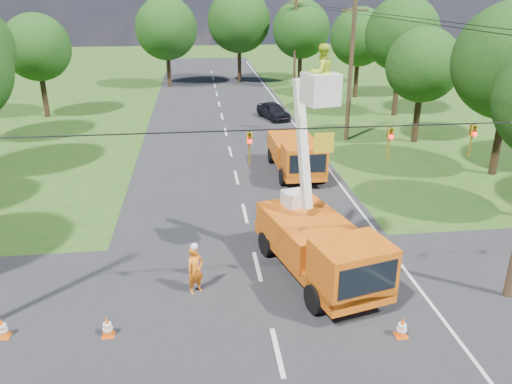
{
  "coord_description": "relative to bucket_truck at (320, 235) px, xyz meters",
  "views": [
    {
      "loc": [
        -2.04,
        -11.75,
        10.01
      ],
      "look_at": [
        0.11,
        6.39,
        2.6
      ],
      "focal_mm": 35.0,
      "sensor_mm": 36.0,
      "label": 1
    }
  ],
  "objects": [
    {
      "name": "tree_far_b",
      "position": [
        0.82,
        42.97,
        5.03
      ],
      "size": [
        7.0,
        7.0,
        10.32
      ],
      "color": "#382616",
      "rests_on": "ground"
    },
    {
      "name": "tree_right_c",
      "position": [
        11.02,
        16.97,
        3.53
      ],
      "size": [
        5.0,
        5.0,
        7.83
      ],
      "color": "#382616",
      "rests_on": "ground"
    },
    {
      "name": "traffic_cone_8",
      "position": [
        1.75,
        -3.74,
        -1.42
      ],
      "size": [
        0.38,
        0.38,
        0.71
      ],
      "color": "#EC560C",
      "rests_on": "ground"
    },
    {
      "name": "edge_line",
      "position": [
        3.42,
        15.97,
        -1.78
      ],
      "size": [
        0.12,
        90.0,
        0.02
      ],
      "primitive_type": "cube",
      "color": "silver",
      "rests_on": "ground"
    },
    {
      "name": "traffic_cone_7",
      "position": [
        2.82,
        12.2,
        -1.42
      ],
      "size": [
        0.38,
        0.38,
        0.71
      ],
      "color": "#EC560C",
      "rests_on": "ground"
    },
    {
      "name": "second_truck",
      "position": [
        1.33,
        11.26,
        -0.58
      ],
      "size": [
        2.58,
        6.24,
        2.31
      ],
      "rotation": [
        0.0,
        0.0,
        0.02
      ],
      "color": "#CA5D0E",
      "rests_on": "ground"
    },
    {
      "name": "road_main",
      "position": [
        -2.18,
        15.97,
        -1.78
      ],
      "size": [
        12.0,
        100.0,
        0.06
      ],
      "primitive_type": "cube",
      "color": "black",
      "rests_on": "ground"
    },
    {
      "name": "traffic_cone_4",
      "position": [
        -7.29,
        -2.63,
        -1.42
      ],
      "size": [
        0.38,
        0.38,
        0.71
      ],
      "color": "#EC560C",
      "rests_on": "ground"
    },
    {
      "name": "tree_far_c",
      "position": [
        7.32,
        39.97,
        4.28
      ],
      "size": [
        6.2,
        6.2,
        9.18
      ],
      "color": "#382616",
      "rests_on": "ground"
    },
    {
      "name": "traffic_cone_2",
      "position": [
        -1.35,
        2.97,
        -1.42
      ],
      "size": [
        0.38,
        0.38,
        0.71
      ],
      "color": "#EC560C",
      "rests_on": "ground"
    },
    {
      "name": "traffic_cone_5",
      "position": [
        -10.5,
        -2.32,
        -1.42
      ],
      "size": [
        0.38,
        0.38,
        0.71
      ],
      "color": "#EC560C",
      "rests_on": "ground"
    },
    {
      "name": "ground_worker",
      "position": [
        -4.55,
        -0.48,
        -0.87
      ],
      "size": [
        0.79,
        0.74,
        1.82
      ],
      "primitive_type": "imported",
      "rotation": [
        0.0,
        0.0,
        0.62
      ],
      "color": "orange",
      "rests_on": "ground"
    },
    {
      "name": "tree_right_d",
      "position": [
        12.62,
        24.97,
        4.9
      ],
      "size": [
        6.0,
        6.0,
        9.7
      ],
      "color": "#382616",
      "rests_on": "ground"
    },
    {
      "name": "road_cross",
      "position": [
        -2.18,
        -2.03,
        -1.78
      ],
      "size": [
        56.0,
        10.0,
        0.07
      ],
      "primitive_type": "cube",
      "color": "black",
      "rests_on": "ground"
    },
    {
      "name": "distant_car",
      "position": [
        2.05,
        24.81,
        -1.1
      ],
      "size": [
        2.75,
        4.31,
        1.37
      ],
      "primitive_type": "imported",
      "rotation": [
        0.0,
        0.0,
        0.31
      ],
      "color": "black",
      "rests_on": "ground"
    },
    {
      "name": "tree_left_f",
      "position": [
        -16.98,
        27.97,
        3.91
      ],
      "size": [
        5.4,
        5.4,
        8.4
      ],
      "color": "#382616",
      "rests_on": "ground"
    },
    {
      "name": "bucket_truck",
      "position": [
        0.0,
        0.0,
        0.0
      ],
      "size": [
        4.0,
        6.97,
        8.42
      ],
      "rotation": [
        0.0,
        0.0,
        0.26
      ],
      "color": "#CA5D0E",
      "rests_on": "ground"
    },
    {
      "name": "ground",
      "position": [
        -2.18,
        15.97,
        -1.78
      ],
      "size": [
        140.0,
        140.0,
        0.0
      ],
      "primitive_type": "plane",
      "color": "#255419",
      "rests_on": "ground"
    },
    {
      "name": "pole_right_far",
      "position": [
        6.32,
        37.97,
        3.33
      ],
      "size": [
        1.8,
        0.3,
        10.0
      ],
      "color": "#4C3823",
      "rests_on": "ground"
    },
    {
      "name": "tree_right_e",
      "position": [
        11.62,
        32.97,
        4.03
      ],
      "size": [
        5.6,
        5.6,
        8.63
      ],
      "color": "#382616",
      "rests_on": "ground"
    },
    {
      "name": "traffic_cone_3",
      "position": [
        -0.05,
        5.97,
        -1.42
      ],
      "size": [
        0.38,
        0.38,
        0.71
      ],
      "color": "#EC560C",
      "rests_on": "ground"
    },
    {
      "name": "pole_right_mid",
      "position": [
        6.32,
        17.97,
        3.33
      ],
      "size": [
        1.8,
        0.3,
        10.0
      ],
      "color": "#4C3823",
      "rests_on": "ground"
    },
    {
      "name": "signal_span",
      "position": [
        0.04,
        -2.04,
        4.1
      ],
      "size": [
        18.0,
        0.29,
        1.07
      ],
      "color": "black",
      "rests_on": "ground"
    },
    {
      "name": "tree_far_a",
      "position": [
        -7.18,
        40.97,
        4.41
      ],
      "size": [
        6.6,
        6.6,
        9.5
      ],
      "color": "#382616",
      "rests_on": "ground"
    }
  ]
}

